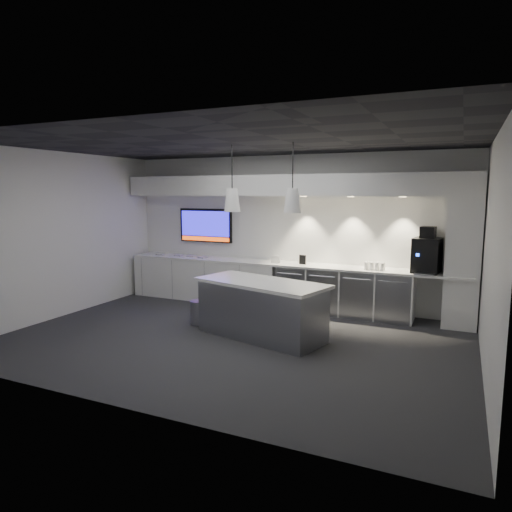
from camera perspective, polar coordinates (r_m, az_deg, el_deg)
The scene contains 28 objects.
floor at distance 7.22m, azimuth -2.96°, elevation -10.38°, with size 7.00×7.00×0.00m, color #2B2B2E.
ceiling at distance 6.89m, azimuth -3.15°, elevation 14.01°, with size 7.00×7.00×0.00m, color black.
wall_back at distance 9.18m, azimuth 4.16°, elevation 3.13°, with size 7.00×7.00×0.00m, color white.
wall_front at distance 4.84m, azimuth -16.81°, elevation -1.59°, with size 7.00×7.00×0.00m, color white.
wall_left at distance 9.05m, azimuth -23.15°, elevation 2.44°, with size 7.00×7.00×0.00m, color white.
wall_right at distance 6.14m, azimuth 27.34°, elevation -0.17°, with size 7.00×7.00×0.00m, color white.
back_counter at distance 8.95m, azimuth 3.40°, elevation -0.98°, with size 6.80×0.65×0.04m, color white.
left_base_cabinets at distance 9.78m, azimuth -6.25°, elevation -2.92°, with size 3.30×0.63×0.86m, color white.
fridge_unit_a at distance 8.95m, azimuth 4.87°, elevation -3.96°, with size 0.60×0.61×0.85m, color gray.
fridge_unit_b at distance 8.77m, azimuth 8.76°, elevation -4.28°, with size 0.60×0.61×0.85m, color gray.
fridge_unit_c at distance 8.62m, azimuth 12.81°, elevation -4.60°, with size 0.60×0.61×0.85m, color gray.
fridge_unit_d at distance 8.53m, azimuth 16.97°, elevation -4.89°, with size 0.60×0.61×0.85m, color gray.
backsplash at distance 8.81m, azimuth 11.46°, elevation 3.12°, with size 4.60×0.03×1.30m, color white.
soffit at distance 8.87m, azimuth 3.54°, elevation 8.79°, with size 6.90×0.60×0.40m, color white.
column at distance 8.34m, azimuth 24.47°, elevation 0.56°, with size 0.55×0.55×2.60m, color white.
wall_tv at distance 9.94m, azimuth -6.29°, elevation 3.83°, with size 1.25×0.07×0.72m.
island at distance 7.24m, azimuth 0.66°, elevation -6.61°, with size 2.27×1.41×0.89m.
bin at distance 8.04m, azimuth -7.20°, elevation -6.99°, with size 0.29×0.29×0.41m, color gray.
coffee_machine at distance 8.37m, azimuth 20.58°, elevation 0.28°, with size 0.49×0.65×0.79m.
sign_black at distance 8.79m, azimuth 5.83°, elevation -0.45°, with size 0.14×0.02×0.18m, color black.
sign_white at distance 8.90m, azimuth 2.45°, elevation -0.44°, with size 0.18×0.02×0.14m, color white.
cup_cluster at distance 8.37m, azimuth 14.61°, elevation -1.23°, with size 0.35×0.16×0.14m, color white, non-canonical shape.
tray_a at distance 10.27m, azimuth -11.89°, elevation 0.20°, with size 0.16×0.16×0.03m, color #A8A8A8.
tray_b at distance 10.03m, azimuth -9.67°, elevation 0.08°, with size 0.16×0.16×0.03m, color #A8A8A8.
tray_c at distance 9.88m, azimuth -8.13°, elevation -0.01°, with size 0.16×0.16×0.03m, color #A8A8A8.
tray_d at distance 9.64m, azimuth -6.68°, elevation -0.18°, with size 0.16×0.16×0.03m, color #A8A8A8.
pendant_left at distance 7.22m, azimuth -2.99°, elevation 7.02°, with size 0.25×0.25×1.06m.
pendant_right at distance 6.82m, azimuth 4.58°, elevation 6.95°, with size 0.25×0.25×1.06m.
Camera 1 is at (3.16, -6.08, 2.28)m, focal length 32.00 mm.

